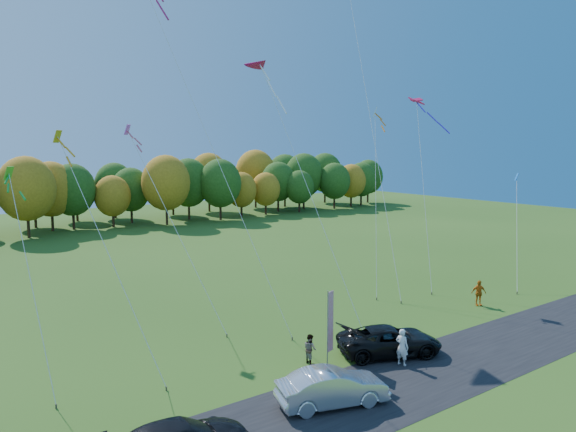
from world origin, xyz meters
TOP-DOWN VIEW (x-y plane):
  - ground at (0.00, 0.00)m, footprint 160.00×160.00m
  - asphalt_strip at (0.00, -4.00)m, footprint 90.00×6.00m
  - tree_line at (0.00, 55.00)m, footprint 116.00×12.00m
  - black_suv at (1.58, -1.11)m, footprint 6.20×4.72m
  - silver_sedan at (-4.86, -3.76)m, footprint 5.19×3.13m
  - person_tailgate_a at (1.02, -2.50)m, footprint 0.61×0.79m
  - person_tailgate_b at (-2.64, 0.54)m, footprint 0.65×0.80m
  - person_east at (13.60, 1.63)m, footprint 1.15×0.91m
  - feather_flag at (-2.34, -0.65)m, footprint 0.53×0.22m
  - kite_delta_blue at (-3.84, 8.83)m, footprint 6.71×11.16m
  - kite_parafoil_orange at (12.23, 11.62)m, footprint 7.23×13.48m
  - kite_delta_red at (2.62, 8.11)m, footprint 2.42×11.24m
  - kite_parafoil_rainbow at (15.58, 8.45)m, footprint 6.33×6.57m
  - kite_diamond_yellow at (-11.38, 5.19)m, footprint 3.17×7.02m
  - kite_diamond_green at (-14.86, 5.80)m, footprint 1.09×5.65m
  - kite_diamond_white at (11.22, 9.55)m, footprint 5.56×6.03m
  - kite_diamond_pink at (-5.34, 10.74)m, footprint 3.07×8.93m
  - kite_diamond_blue_low at (21.56, 3.71)m, footprint 6.54×4.71m

SIDE VIEW (x-z plane):
  - ground at x=0.00m, z-range 0.00..0.00m
  - tree_line at x=0.00m, z-range -5.00..5.00m
  - asphalt_strip at x=0.00m, z-range 0.00..0.01m
  - person_tailgate_b at x=-2.64m, z-range 0.00..1.55m
  - black_suv at x=1.58m, z-range 0.00..1.56m
  - silver_sedan at x=-4.86m, z-range 0.00..1.62m
  - person_east at x=13.60m, z-range 0.00..1.82m
  - person_tailgate_a at x=1.02m, z-range 0.00..1.93m
  - feather_flag at x=-2.34m, z-range 0.46..4.60m
  - kite_diamond_blue_low at x=21.56m, z-range -0.25..8.97m
  - kite_diamond_green at x=-14.86m, z-range 0.03..10.66m
  - kite_diamond_yellow at x=-11.38m, z-range -0.20..12.19m
  - kite_diamond_pink at x=-5.34m, z-range -0.23..12.77m
  - kite_diamond_white at x=11.22m, z-range -0.31..14.57m
  - kite_parafoil_rainbow at x=15.58m, z-range -0.14..15.58m
  - kite_delta_red at x=2.62m, z-range 0.67..19.06m
  - kite_delta_blue at x=-3.84m, z-range -0.57..23.88m
  - kite_parafoil_orange at x=12.23m, z-range -0.20..29.34m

